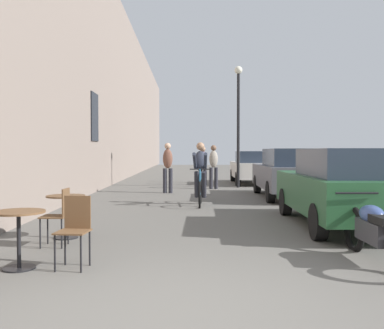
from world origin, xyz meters
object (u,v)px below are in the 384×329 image
at_px(cafe_chair_mid_toward_street, 59,213).
at_px(street_lamp, 238,111).
at_px(cafe_table_mid, 66,207).
at_px(pedestrian_near, 168,165).
at_px(cafe_table_near, 19,227).
at_px(parked_car_third, 253,167).
at_px(pedestrian_furthest, 203,163).
at_px(cafe_chair_near_toward_street, 75,226).
at_px(parked_car_nearest, 343,187).
at_px(cyclist_on_bicycle, 200,175).
at_px(parked_motorcycle, 375,232).
at_px(pedestrian_far, 203,163).
at_px(parked_car_second, 290,173).
at_px(pedestrian_mid, 214,164).

relative_size(cafe_chair_mid_toward_street, street_lamp, 0.18).
bearing_deg(cafe_table_mid, pedestrian_near, 80.18).
xyz_separation_m(cafe_table_near, cafe_chair_mid_toward_street, (0.12, 1.27, -0.00)).
bearing_deg(pedestrian_near, cafe_chair_mid_toward_street, -98.61).
distance_m(street_lamp, parked_car_third, 3.25).
distance_m(cafe_chair_mid_toward_street, pedestrian_furthest, 13.83).
bearing_deg(cafe_table_near, cafe_chair_near_toward_street, 6.43).
bearing_deg(street_lamp, pedestrian_furthest, 116.24).
xyz_separation_m(pedestrian_furthest, parked_car_nearest, (2.26, -11.92, -0.14)).
bearing_deg(cafe_chair_near_toward_street, cyclist_on_bicycle, 74.32).
relative_size(cafe_table_near, cafe_chair_near_toward_street, 0.81).
distance_m(pedestrian_furthest, parked_motorcycle, 14.70).
bearing_deg(pedestrian_far, parked_car_second, -64.48).
height_order(pedestrian_mid, parked_car_second, pedestrian_mid).
height_order(cafe_table_mid, parked_motorcycle, parked_motorcycle).
bearing_deg(cyclist_on_bicycle, cafe_chair_near_toward_street, -105.68).
height_order(cafe_table_mid, street_lamp, street_lamp).
relative_size(pedestrian_mid, pedestrian_furthest, 1.04).
xyz_separation_m(parked_car_nearest, parked_car_third, (-0.01, 11.26, -0.02)).
bearing_deg(cafe_chair_mid_toward_street, pedestrian_near, 81.39).
bearing_deg(cafe_chair_near_toward_street, cafe_chair_mid_toward_street, 114.54).
relative_size(cafe_chair_near_toward_street, pedestrian_far, 0.53).
distance_m(cafe_table_mid, pedestrian_mid, 10.05).
height_order(pedestrian_far, street_lamp, street_lamp).
distance_m(cyclist_on_bicycle, parked_car_third, 8.19).
relative_size(pedestrian_mid, parked_motorcycle, 0.80).
relative_size(cafe_table_mid, pedestrian_far, 0.43).
bearing_deg(pedestrian_near, cyclist_on_bicycle, -72.91).
bearing_deg(pedestrian_furthest, cafe_table_mid, -102.12).
height_order(cyclist_on_bicycle, pedestrian_mid, cyclist_on_bicycle).
xyz_separation_m(pedestrian_mid, parked_car_third, (1.94, 2.72, -0.20)).
height_order(cafe_chair_mid_toward_street, pedestrian_furthest, pedestrian_furthest).
xyz_separation_m(cafe_table_near, parked_car_nearest, (5.08, 2.92, 0.26)).
relative_size(pedestrian_far, parked_car_nearest, 0.39).
relative_size(parked_car_nearest, parked_car_third, 1.03).
relative_size(pedestrian_near, pedestrian_far, 1.05).
bearing_deg(cafe_chair_near_toward_street, pedestrian_far, 80.99).
bearing_deg(cafe_table_mid, cafe_chair_mid_toward_street, -83.10).
distance_m(pedestrian_mid, street_lamp, 2.47).
distance_m(cyclist_on_bicycle, parked_car_second, 3.34).
height_order(pedestrian_near, parked_motorcycle, pedestrian_near).
xyz_separation_m(pedestrian_mid, parked_car_second, (2.19, -3.32, -0.16)).
bearing_deg(parked_motorcycle, cafe_table_mid, 159.79).
distance_m(cafe_chair_near_toward_street, parked_car_second, 9.30).
bearing_deg(cyclist_on_bicycle, parked_car_nearest, -53.05).
distance_m(cafe_chair_mid_toward_street, parked_car_nearest, 5.23).
height_order(cafe_chair_near_toward_street, parked_car_third, parked_car_third).
bearing_deg(parked_motorcycle, pedestrian_near, 108.17).
xyz_separation_m(pedestrian_far, parked_car_third, (2.28, 0.75, -0.18)).
height_order(cafe_chair_mid_toward_street, pedestrian_far, pedestrian_far).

